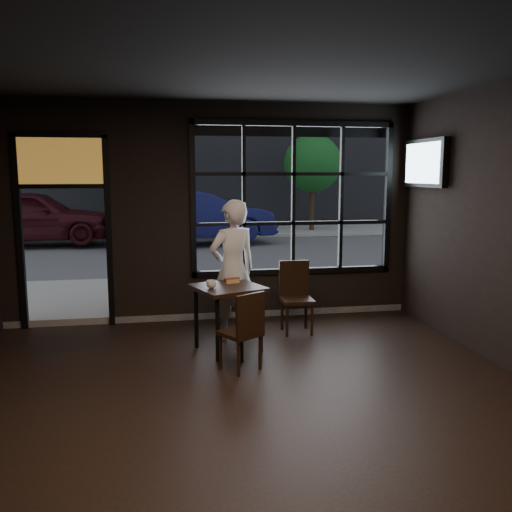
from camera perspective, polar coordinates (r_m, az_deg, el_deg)
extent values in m
cube|color=black|center=(4.99, -0.09, -17.34)|extent=(6.00, 7.00, 0.02)
cube|color=black|center=(4.60, -0.10, 21.63)|extent=(6.00, 7.00, 0.02)
cube|color=black|center=(8.17, 3.95, 6.04)|extent=(3.06, 0.12, 2.28)
cube|color=orange|center=(8.02, -19.86, 9.43)|extent=(1.20, 0.06, 0.70)
cube|color=#545456|center=(28.51, -8.54, 4.25)|extent=(60.00, 41.00, 0.04)
cube|color=#5B5956|center=(27.93, -8.85, 19.65)|extent=(28.00, 12.00, 15.00)
cube|color=black|center=(6.74, -2.96, -6.54)|extent=(0.98, 0.98, 0.82)
cube|color=black|center=(6.08, -1.67, -7.83)|extent=(0.53, 0.53, 0.90)
cube|color=black|center=(7.46, 4.33, -4.41)|extent=(0.43, 0.43, 0.98)
imported|color=silver|center=(7.12, -2.47, -1.47)|extent=(0.79, 0.65, 1.84)
imported|color=silver|center=(6.52, -4.72, -2.97)|extent=(0.17, 0.17, 0.10)
cube|color=black|center=(8.10, 17.38, 9.31)|extent=(0.13, 1.15, 0.67)
imported|color=#101242|center=(16.47, -6.40, 4.19)|extent=(4.99, 2.53, 1.57)
imported|color=#340C11|center=(17.41, -22.55, 3.89)|extent=(4.73, 1.93, 1.61)
cylinder|color=#332114|center=(19.68, -13.28, 5.07)|extent=(0.18, 0.18, 1.99)
sphere|color=#19591F|center=(19.65, -13.45, 9.79)|extent=(2.17, 2.17, 2.17)
cylinder|color=#332114|center=(19.96, 5.90, 5.19)|extent=(0.17, 0.17, 1.91)
sphere|color=#1E531A|center=(19.93, 5.98, 9.67)|extent=(2.08, 2.08, 2.08)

